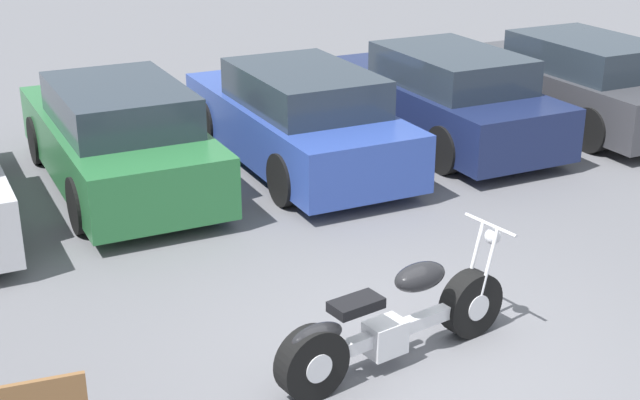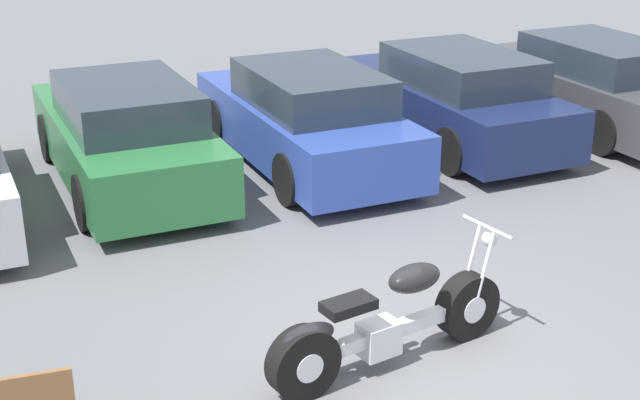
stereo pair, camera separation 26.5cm
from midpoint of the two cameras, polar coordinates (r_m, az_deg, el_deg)
ground_plane at (r=8.00m, az=6.96°, el=-10.02°), size 60.00×60.00×0.00m
motorcycle at (r=7.68m, az=5.28°, el=-7.96°), size 2.38×0.76×1.06m
parked_car_green at (r=11.95m, az=-11.70°, el=4.07°), size 1.81×4.46×1.42m
parked_car_blue at (r=12.45m, az=-0.31°, el=5.23°), size 1.81×4.46×1.42m
parked_car_navy at (r=13.70m, az=9.01°, el=6.47°), size 1.81×4.46×1.42m
parked_car_dark_grey at (r=15.04m, az=17.34°, el=7.10°), size 1.81×4.46×1.42m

